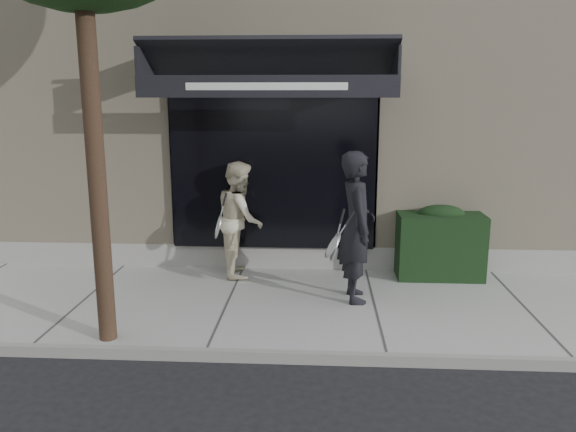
{
  "coord_description": "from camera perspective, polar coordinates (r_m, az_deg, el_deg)",
  "views": [
    {
      "loc": [
        -0.75,
        -7.26,
        2.89
      ],
      "look_at": [
        -1.21,
        0.6,
        1.19
      ],
      "focal_mm": 35.0,
      "sensor_mm": 36.0,
      "label": 1
    }
  ],
  "objects": [
    {
      "name": "ground",
      "position": [
        7.85,
        8.73,
        -9.6
      ],
      "size": [
        80.0,
        80.0,
        0.0
      ],
      "primitive_type": "plane",
      "color": "black",
      "rests_on": "ground"
    },
    {
      "name": "hedge",
      "position": [
        8.99,
        15.14,
        -2.65
      ],
      "size": [
        1.3,
        0.7,
        1.14
      ],
      "color": "black",
      "rests_on": "sidewalk"
    },
    {
      "name": "building_facade",
      "position": [
        12.24,
        6.96,
        11.36
      ],
      "size": [
        14.3,
        8.04,
        5.64
      ],
      "color": "beige",
      "rests_on": "ground"
    },
    {
      "name": "pedestrian_front",
      "position": [
        7.65,
        6.96,
        -1.11
      ],
      "size": [
        0.72,
        0.9,
        2.06
      ],
      "color": "black",
      "rests_on": "sidewalk"
    },
    {
      "name": "pedestrian_back",
      "position": [
        8.74,
        -4.87,
        -0.28
      ],
      "size": [
        0.81,
        1.01,
        1.79
      ],
      "color": "beige",
      "rests_on": "sidewalk"
    },
    {
      "name": "sidewalk",
      "position": [
        7.83,
        8.74,
        -9.19
      ],
      "size": [
        20.0,
        3.0,
        0.12
      ],
      "primitive_type": "cube",
      "color": "#9A9B96",
      "rests_on": "ground"
    },
    {
      "name": "curb",
      "position": [
        6.41,
        10.04,
        -14.14
      ],
      "size": [
        20.0,
        0.1,
        0.14
      ],
      "primitive_type": "cube",
      "color": "gray",
      "rests_on": "ground"
    }
  ]
}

